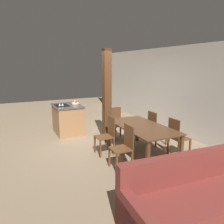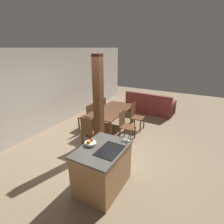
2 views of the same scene
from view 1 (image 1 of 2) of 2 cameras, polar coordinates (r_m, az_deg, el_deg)
name	(u,v)px [view 1 (image 1 of 2)]	position (r m, az deg, el deg)	size (l,w,h in m)	color
ground_plane	(97,141)	(6.33, -4.02, -7.55)	(16.00, 16.00, 0.00)	#847056
wall_back	(171,90)	(7.38, 15.20, 5.67)	(11.20, 0.08, 2.70)	silver
kitchen_island	(68,119)	(7.07, -11.49, -1.79)	(1.12, 0.81, 0.91)	#9E7047
fruit_bowl	(75,103)	(7.05, -9.59, 2.36)	(0.23, 0.23, 0.11)	silver
wine_glass_near	(60,105)	(6.42, -13.52, 1.82)	(0.06, 0.06, 0.14)	silver
wine_glass_middle	(62,105)	(6.44, -12.83, 1.88)	(0.06, 0.06, 0.14)	silver
dining_table	(142,129)	(5.26, 7.80, -4.50)	(1.89, 0.99, 0.72)	#51331E
dining_chair_near_left	(107,135)	(5.33, -1.29, -5.93)	(0.40, 0.40, 0.92)	brown
dining_chair_near_right	(124,146)	(4.62, 3.12, -8.90)	(0.40, 0.40, 0.92)	brown
dining_chair_far_left	(155,127)	(6.04, 11.24, -3.98)	(0.40, 0.40, 0.92)	brown
dining_chair_far_right	(177,137)	(5.42, 16.65, -6.17)	(0.40, 0.40, 0.92)	brown
dining_chair_head_end	(117,123)	(6.41, 1.25, -2.81)	(0.40, 0.40, 0.92)	brown
couch	(194,203)	(3.41, 20.66, -21.37)	(0.98, 2.07, 0.89)	maroon
timber_post	(107,96)	(6.08, -1.36, 4.16)	(0.21, 0.21, 2.57)	#4C2D19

